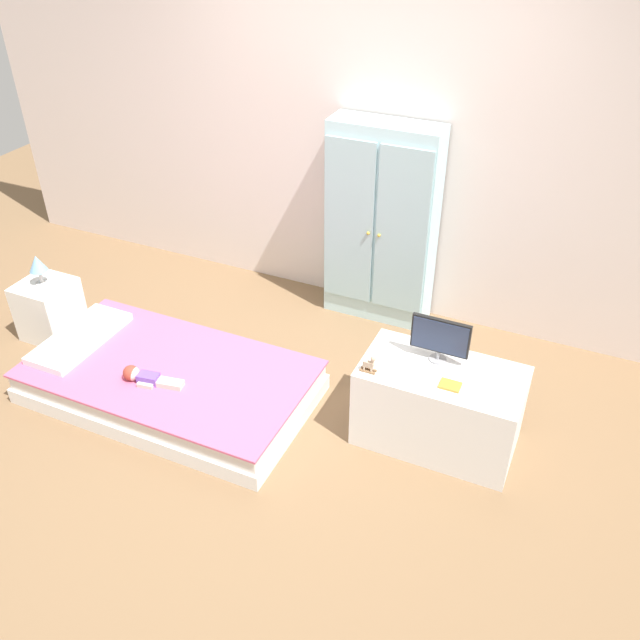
# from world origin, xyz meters

# --- Properties ---
(ground_plane) EXTENTS (10.00, 10.00, 0.02)m
(ground_plane) POSITION_xyz_m (0.00, 0.00, -0.01)
(ground_plane) COLOR brown
(back_wall) EXTENTS (6.40, 0.05, 2.70)m
(back_wall) POSITION_xyz_m (0.00, 1.57, 1.35)
(back_wall) COLOR silver
(back_wall) RESTS_ON ground_plane
(bed) EXTENTS (1.80, 0.99, 0.22)m
(bed) POSITION_xyz_m (-0.66, -0.07, 0.11)
(bed) COLOR white
(bed) RESTS_ON ground_plane
(pillow) EXTENTS (0.32, 0.71, 0.05)m
(pillow) POSITION_xyz_m (-1.36, -0.07, 0.25)
(pillow) COLOR white
(pillow) RESTS_ON bed
(doll) EXTENTS (0.39, 0.15, 0.10)m
(doll) POSITION_xyz_m (-0.73, -0.25, 0.26)
(doll) COLOR #6B4CB2
(doll) RESTS_ON bed
(nightstand) EXTENTS (0.36, 0.36, 0.43)m
(nightstand) POSITION_xyz_m (-1.84, 0.15, 0.21)
(nightstand) COLOR white
(nightstand) RESTS_ON ground_plane
(table_lamp) EXTENTS (0.12, 0.12, 0.22)m
(table_lamp) POSITION_xyz_m (-1.84, 0.15, 0.58)
(table_lamp) COLOR #B7B2AD
(table_lamp) RESTS_ON nightstand
(wardrobe) EXTENTS (0.78, 0.30, 1.48)m
(wardrobe) POSITION_xyz_m (0.21, 1.39, 0.74)
(wardrobe) COLOR silver
(wardrobe) RESTS_ON ground_plane
(tv_stand) EXTENTS (0.92, 0.50, 0.52)m
(tv_stand) POSITION_xyz_m (1.01, 0.24, 0.26)
(tv_stand) COLOR white
(tv_stand) RESTS_ON ground_plane
(tv_monitor) EXTENTS (0.34, 0.10, 0.28)m
(tv_monitor) POSITION_xyz_m (0.95, 0.32, 0.68)
(tv_monitor) COLOR #99999E
(tv_monitor) RESTS_ON tv_stand
(rocking_horse_toy) EXTENTS (0.09, 0.04, 0.11)m
(rocking_horse_toy) POSITION_xyz_m (0.64, 0.06, 0.57)
(rocking_horse_toy) COLOR #8E6642
(rocking_horse_toy) RESTS_ON tv_stand
(book_orange) EXTENTS (0.12, 0.09, 0.01)m
(book_orange) POSITION_xyz_m (1.08, 0.13, 0.53)
(book_orange) COLOR orange
(book_orange) RESTS_ON tv_stand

